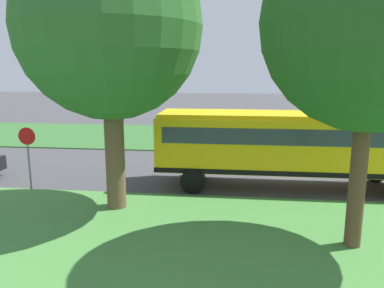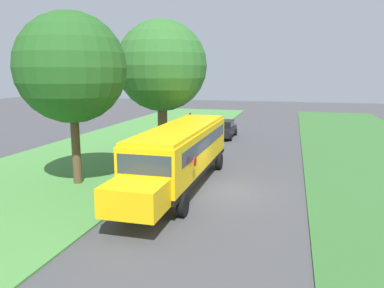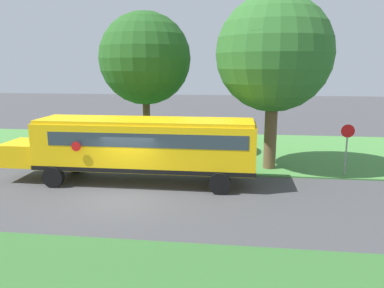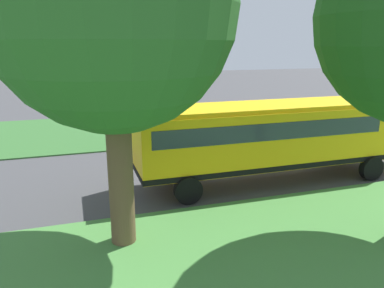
% 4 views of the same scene
% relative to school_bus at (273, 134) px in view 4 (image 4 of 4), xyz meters
% --- Properties ---
extents(ground_plane, '(120.00, 120.00, 0.00)m').
position_rel_school_bus_xyz_m(ground_plane, '(2.27, -0.24, -1.92)').
color(ground_plane, '#424244').
extents(grass_far_side, '(10.00, 80.00, 0.07)m').
position_rel_school_bus_xyz_m(grass_far_side, '(11.27, -0.24, -1.89)').
color(grass_far_side, '#33662D').
rests_on(grass_far_side, ground).
extents(school_bus, '(2.85, 12.42, 3.16)m').
position_rel_school_bus_xyz_m(school_bus, '(0.00, 0.00, 0.00)').
color(school_bus, yellow).
rests_on(school_bus, ground).
extents(oak_tree_roadside_mid, '(6.13, 6.13, 9.36)m').
position_rel_school_bus_xyz_m(oak_tree_roadside_mid, '(-3.08, 6.42, 4.46)').
color(oak_tree_roadside_mid, brown).
rests_on(oak_tree_roadside_mid, ground).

